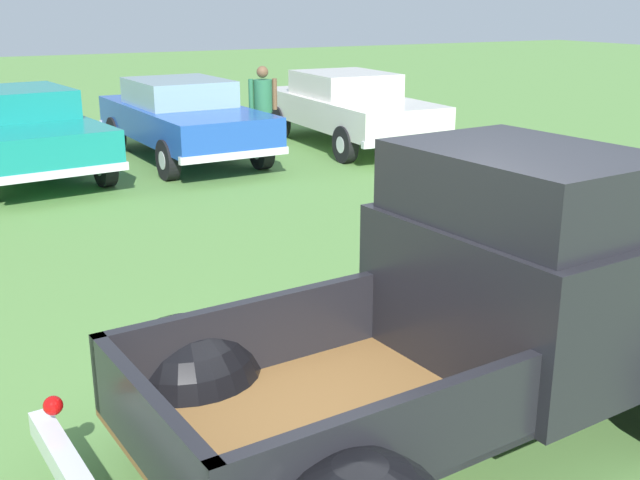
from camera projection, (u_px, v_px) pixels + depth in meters
ground_plane at (444, 452)px, 4.97m from camera, size 80.00×80.00×0.00m
vintage_pickup_truck at (495, 330)px, 4.95m from camera, size 4.77×3.09×1.96m
show_car_1 at (19, 129)px, 12.47m from camera, size 2.44×4.55×1.43m
show_car_2 at (183, 116)px, 13.87m from camera, size 2.06×4.58×1.43m
show_car_3 at (348, 106)px, 15.22m from camera, size 2.02×4.66×1.43m
spectator_1 at (263, 105)px, 14.25m from camera, size 0.54×0.41×1.64m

